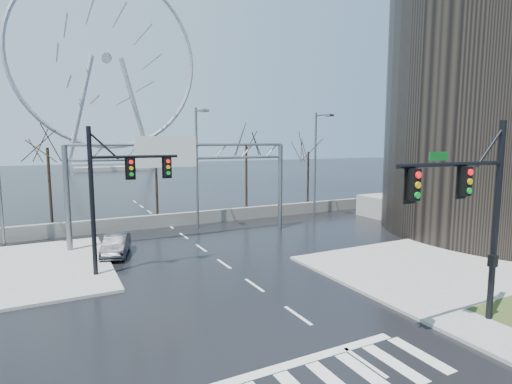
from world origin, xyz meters
TOP-DOWN VIEW (x-y plane):
  - ground at (0.00, 0.00)m, footprint 260.00×260.00m
  - sidewalk_right_ext at (10.00, 2.00)m, footprint 12.00×10.00m
  - sidewalk_far at (-11.00, 12.00)m, footprint 10.00×12.00m
  - barrier_wall at (0.00, 20.00)m, footprint 52.00×0.50m
  - signal_mast_near at (5.14, -4.04)m, footprint 5.52×0.41m
  - signal_mast_far at (-5.87, 8.96)m, footprint 4.72×0.41m
  - sign_gantry at (-0.38, 14.96)m, footprint 16.36×0.40m
  - streetlight_mid at (2.00, 18.16)m, footprint 0.50×2.55m
  - streetlight_right at (14.00, 18.16)m, footprint 0.50×2.55m
  - tree_left at (-9.00, 23.50)m, footprint 3.75×3.75m
  - tree_center at (0.00, 24.50)m, footprint 3.25×3.25m
  - tree_right at (9.00, 23.50)m, footprint 3.90×3.90m
  - tree_far_right at (17.00, 24.00)m, footprint 3.40×3.40m
  - ferris_wheel at (5.00, 95.00)m, footprint 45.00×6.00m
  - car at (-5.42, 12.85)m, footprint 2.47×4.26m

SIDE VIEW (x-z plane):
  - ground at x=0.00m, z-range 0.00..0.00m
  - sidewalk_right_ext at x=10.00m, z-range 0.00..0.15m
  - sidewalk_far at x=-11.00m, z-range 0.00..0.15m
  - barrier_wall at x=0.00m, z-range 0.00..1.10m
  - car at x=-5.42m, z-range 0.00..1.33m
  - signal_mast_far at x=-5.87m, z-range 0.83..8.83m
  - signal_mast_near at x=5.14m, z-range 0.87..8.87m
  - tree_center at x=0.00m, z-range 1.92..8.42m
  - sign_gantry at x=-0.38m, z-range 1.38..8.98m
  - tree_far_right at x=17.00m, z-range 2.01..8.81m
  - streetlight_mid at x=2.00m, z-range 0.89..10.89m
  - streetlight_right at x=14.00m, z-range 0.89..10.89m
  - tree_left at x=-9.00m, z-range 2.23..9.73m
  - tree_right at x=9.00m, z-range 2.32..10.12m
  - ferris_wheel at x=5.00m, z-range 0.68..51.59m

